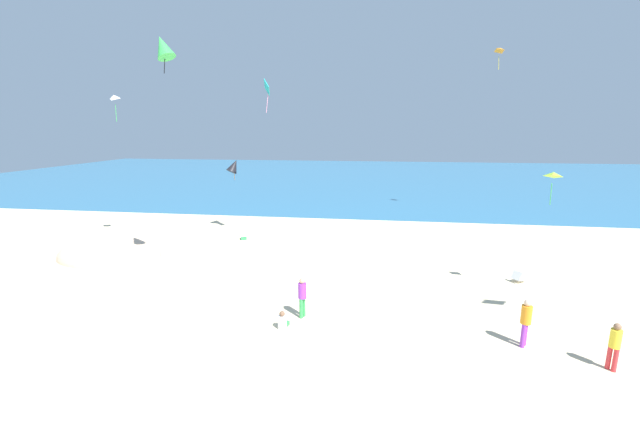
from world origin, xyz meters
The scene contains 15 objects.
ground_plane centered at (0.00, 10.00, 0.00)m, with size 120.00×120.00×0.00m, color beige.
ocean_water centered at (0.00, 50.49, 0.03)m, with size 120.00×60.00×0.05m, color teal.
dune_mound centered at (-12.50, 8.81, 0.00)m, with size 6.03×4.22×2.58m, color beige.
beach_chair_near_camera centered at (9.82, 8.02, 0.27)m, with size 0.81×0.77×0.58m.
cooler_box centered at (-5.95, 13.48, 0.14)m, with size 0.50×0.53×0.28m.
person_0 centered at (7.97, 1.97, 0.99)m, with size 0.48×0.48×1.72m.
person_1 centered at (0.06, 3.00, 0.95)m, with size 0.43×0.43×1.64m.
person_2 centered at (10.17, 0.90, 0.91)m, with size 0.44×0.44×1.57m.
person_3 centered at (-0.51, 2.02, 0.26)m, with size 0.40×0.60×0.71m.
kite_orange centered at (12.23, 23.39, 13.42)m, with size 0.88×0.93×1.73m.
kite_teal centered at (-3.79, 12.50, 9.71)m, with size 0.50×0.90×1.96m.
kite_lime centered at (10.04, 6.18, 5.48)m, with size 0.68×0.64×1.45m.
kite_black centered at (-7.29, 15.84, 4.74)m, with size 1.33×1.35×1.62m.
kite_white centered at (-12.74, 11.04, 9.17)m, with size 0.74×0.64×1.61m.
kite_green centered at (-5.61, 4.19, 10.47)m, with size 1.15×0.98×1.53m.
Camera 1 is at (2.77, -11.13, 7.32)m, focal length 21.99 mm.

